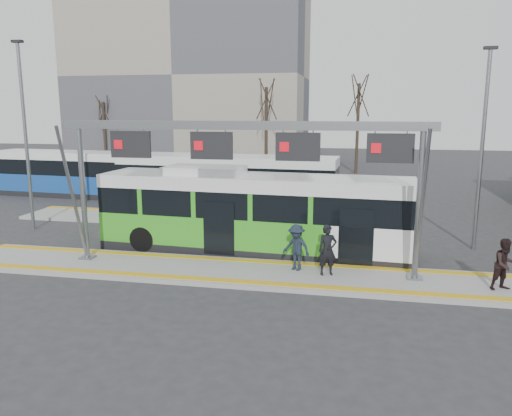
% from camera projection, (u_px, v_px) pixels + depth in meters
% --- Properties ---
extents(ground, '(120.00, 120.00, 0.00)m').
position_uv_depth(ground, '(252.00, 275.00, 17.55)').
color(ground, '#2D2D30').
rests_on(ground, ground).
extents(platform_main, '(22.00, 3.00, 0.15)m').
position_uv_depth(platform_main, '(252.00, 273.00, 17.53)').
color(platform_main, gray).
rests_on(platform_main, ground).
extents(platform_second, '(20.00, 3.00, 0.15)m').
position_uv_depth(platform_second, '(208.00, 220.00, 26.00)').
color(platform_second, gray).
rests_on(platform_second, ground).
extents(tactile_main, '(22.00, 2.65, 0.02)m').
position_uv_depth(tactile_main, '(252.00, 271.00, 17.52)').
color(tactile_main, gold).
rests_on(tactile_main, platform_main).
extents(tactile_second, '(20.00, 0.35, 0.02)m').
position_uv_depth(tactile_second, '(214.00, 214.00, 27.09)').
color(tactile_second, gold).
rests_on(tactile_second, platform_second).
extents(gantry, '(13.00, 1.68, 5.20)m').
position_uv_depth(gantry, '(244.00, 152.00, 17.03)').
color(gantry, slate).
rests_on(gantry, platform_main).
extents(apartment_block, '(24.50, 12.50, 18.40)m').
position_uv_depth(apartment_block, '(192.00, 76.00, 53.07)').
color(apartment_block, gray).
rests_on(apartment_block, ground).
extents(hero_bus, '(12.69, 3.45, 3.45)m').
position_uv_depth(hero_bus, '(253.00, 214.00, 20.23)').
color(hero_bus, black).
rests_on(hero_bus, ground).
extents(bg_bus_green, '(12.75, 3.38, 3.16)m').
position_uv_depth(bg_bus_green, '(226.00, 183.00, 28.67)').
color(bg_bus_green, black).
rests_on(bg_bus_green, ground).
extents(bg_bus_blue, '(11.55, 3.30, 2.97)m').
position_uv_depth(bg_bus_blue, '(75.00, 174.00, 33.48)').
color(bg_bus_blue, black).
rests_on(bg_bus_blue, ground).
extents(passenger_a, '(0.73, 0.59, 1.75)m').
position_uv_depth(passenger_a, '(328.00, 250.00, 16.98)').
color(passenger_a, black).
rests_on(passenger_a, platform_main).
extents(passenger_b, '(0.99, 0.90, 1.65)m').
position_uv_depth(passenger_b, '(505.00, 264.00, 15.57)').
color(passenger_b, black).
rests_on(passenger_b, platform_main).
extents(passenger_c, '(1.22, 0.99, 1.64)m').
position_uv_depth(passenger_c, '(296.00, 247.00, 17.51)').
color(passenger_c, '#19222E').
rests_on(passenger_c, platform_main).
extents(tree_left, '(1.40, 1.40, 8.64)m').
position_uv_depth(tree_left, '(266.00, 100.00, 43.13)').
color(tree_left, '#382B21').
rests_on(tree_left, ground).
extents(tree_mid, '(1.40, 1.40, 9.07)m').
position_uv_depth(tree_mid, '(359.00, 96.00, 44.16)').
color(tree_mid, '#382B21').
rests_on(tree_mid, ground).
extents(tree_far, '(1.40, 1.40, 7.33)m').
position_uv_depth(tree_far, '(103.00, 111.00, 49.09)').
color(tree_far, '#382B21').
rests_on(tree_far, ground).
extents(lamp_west, '(0.50, 0.25, 8.82)m').
position_uv_depth(lamp_west, '(25.00, 133.00, 23.37)').
color(lamp_west, slate).
rests_on(lamp_west, ground).
extents(lamp_east, '(0.50, 0.25, 8.13)m').
position_uv_depth(lamp_east, '(482.00, 145.00, 19.99)').
color(lamp_east, slate).
rests_on(lamp_east, ground).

